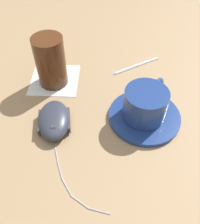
{
  "coord_description": "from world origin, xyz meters",
  "views": [
    {
      "loc": [
        0.37,
        -0.04,
        0.41
      ],
      "look_at": [
        0.03,
        0.0,
        0.03
      ],
      "focal_mm": 40.0,
      "sensor_mm": 36.0,
      "label": 1
    }
  ],
  "objects_px": {
    "drinking_glass": "(51,61)",
    "computer_mouse": "(54,120)",
    "saucer": "(144,116)",
    "pen": "(135,65)",
    "coffee_cup": "(146,104)"
  },
  "relations": [
    {
      "from": "saucer",
      "to": "drinking_glass",
      "type": "bearing_deg",
      "value": -127.25
    },
    {
      "from": "saucer",
      "to": "drinking_glass",
      "type": "height_order",
      "value": "drinking_glass"
    },
    {
      "from": "drinking_glass",
      "to": "computer_mouse",
      "type": "bearing_deg",
      "value": -0.26
    },
    {
      "from": "coffee_cup",
      "to": "computer_mouse",
      "type": "xyz_separation_m",
      "value": [
        -0.01,
        -0.19,
        -0.03
      ]
    },
    {
      "from": "saucer",
      "to": "drinking_glass",
      "type": "xyz_separation_m",
      "value": [
        -0.14,
        -0.19,
        0.06
      ]
    },
    {
      "from": "saucer",
      "to": "pen",
      "type": "xyz_separation_m",
      "value": [
        -0.17,
        0.02,
        -0.0
      ]
    },
    {
      "from": "computer_mouse",
      "to": "pen",
      "type": "distance_m",
      "value": 0.27
    },
    {
      "from": "coffee_cup",
      "to": "drinking_glass",
      "type": "distance_m",
      "value": 0.24
    },
    {
      "from": "saucer",
      "to": "computer_mouse",
      "type": "relative_size",
      "value": 1.43
    },
    {
      "from": "saucer",
      "to": "drinking_glass",
      "type": "relative_size",
      "value": 1.28
    },
    {
      "from": "drinking_glass",
      "to": "saucer",
      "type": "bearing_deg",
      "value": 52.75
    },
    {
      "from": "drinking_glass",
      "to": "pen",
      "type": "distance_m",
      "value": 0.22
    },
    {
      "from": "saucer",
      "to": "drinking_glass",
      "type": "distance_m",
      "value": 0.24
    },
    {
      "from": "saucer",
      "to": "computer_mouse",
      "type": "xyz_separation_m",
      "value": [
        -0.01,
        -0.19,
        0.01
      ]
    },
    {
      "from": "computer_mouse",
      "to": "pen",
      "type": "relative_size",
      "value": 0.77
    }
  ]
}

